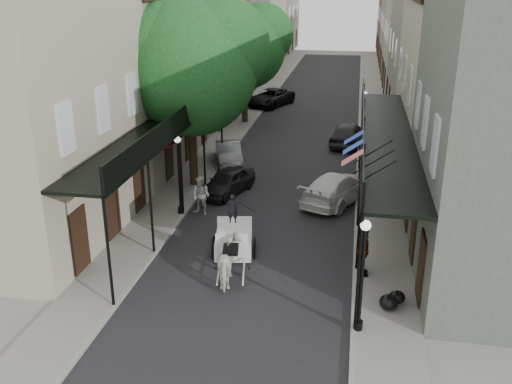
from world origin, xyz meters
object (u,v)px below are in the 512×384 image
at_px(carriage, 234,225).
at_px(car_left_near, 227,182).
at_px(tree_far, 250,44).
at_px(pedestrian_sidewalk_left, 220,120).
at_px(pedestrian_sidewalk_right, 363,251).
at_px(pedestrian_walking, 201,196).
at_px(car_right_near, 337,188).
at_px(tree_near, 198,62).
at_px(car_left_mid, 229,153).
at_px(car_left_far, 271,97).
at_px(lamppost_left, 179,174).
at_px(lamppost_right_near, 362,275).
at_px(horse, 231,261).
at_px(car_right_far, 348,134).
at_px(lamppost_right_far, 363,120).

distance_m(carriage, car_left_near, 6.45).
relative_size(tree_far, pedestrian_sidewalk_left, 5.53).
bearing_deg(pedestrian_sidewalk_right, pedestrian_walking, 52.87).
relative_size(car_left_near, car_right_near, 0.76).
bearing_deg(tree_far, tree_near, -89.81).
relative_size(car_left_near, car_left_mid, 0.97).
xyz_separation_m(tree_far, pedestrian_sidewalk_right, (8.45, -22.63, -4.75)).
bearing_deg(carriage, car_left_far, 86.13).
relative_size(lamppost_left, carriage, 1.33).
relative_size(lamppost_right_near, horse, 1.88).
bearing_deg(horse, tree_near, -78.72).
bearing_deg(car_right_far, tree_far, -23.17).
relative_size(tree_near, tree_far, 1.12).
relative_size(tree_near, car_left_near, 2.54).
height_order(pedestrian_sidewalk_right, car_right_near, pedestrian_sidewalk_right).
height_order(lamppost_right_far, pedestrian_sidewalk_right, lamppost_right_far).
distance_m(horse, pedestrian_walking, 6.52).
bearing_deg(car_right_near, pedestrian_walking, 47.26).
bearing_deg(car_right_far, tree_near, 60.92).
relative_size(car_left_mid, car_left_far, 0.76).
bearing_deg(pedestrian_walking, tree_near, 121.95).
xyz_separation_m(pedestrian_sidewalk_left, car_left_near, (3.20, -11.69, -0.25)).
bearing_deg(carriage, car_right_near, 48.01).
relative_size(carriage, pedestrian_sidewalk_left, 1.79).
relative_size(pedestrian_sidewalk_left, car_right_near, 0.31).
xyz_separation_m(horse, pedestrian_sidewalk_left, (-5.31, 20.47, 0.06)).
distance_m(pedestrian_walking, pedestrian_sidewalk_left, 14.77).
distance_m(lamppost_left, car_right_near, 7.76).
height_order(lamppost_right_near, pedestrian_walking, lamppost_right_near).
xyz_separation_m(lamppost_left, pedestrian_sidewalk_left, (-1.70, 14.85, -1.15)).
bearing_deg(horse, car_left_mid, -86.59).
xyz_separation_m(carriage, car_left_far, (-2.68, 27.42, -0.37)).
distance_m(lamppost_right_near, car_left_mid, 17.81).
bearing_deg(car_right_far, pedestrian_sidewalk_left, 0.19).
bearing_deg(pedestrian_sidewalk_left, lamppost_left, 66.80).
bearing_deg(car_left_mid, car_right_near, -54.90).
bearing_deg(car_left_mid, lamppost_right_far, 9.96).
xyz_separation_m(lamppost_left, horse, (3.61, -5.61, -1.21)).
distance_m(pedestrian_sidewalk_left, car_left_far, 9.77).
bearing_deg(car_right_near, pedestrian_sidewalk_left, -29.99).
distance_m(lamppost_right_far, car_right_near, 9.17).
bearing_deg(lamppost_right_far, car_left_near, -127.19).
xyz_separation_m(lamppost_right_far, car_right_far, (-0.88, 1.28, -1.28)).
relative_size(tree_far, lamppost_right_near, 2.32).
bearing_deg(pedestrian_sidewalk_left, lamppost_right_far, 134.19).
relative_size(lamppost_left, pedestrian_walking, 2.02).
distance_m(lamppost_right_near, car_left_near, 13.10).
relative_size(pedestrian_sidewalk_left, car_left_far, 0.30).
relative_size(horse, car_right_far, 0.44).
relative_size(pedestrian_sidewalk_right, car_right_far, 0.43).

